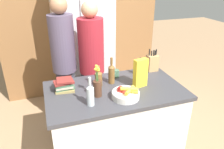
# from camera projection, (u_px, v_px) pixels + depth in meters

# --- Properties ---
(kitchen_island) EXTENTS (1.42, 0.82, 0.88)m
(kitchen_island) POSITION_uv_depth(u_px,v_px,m) (115.00, 123.00, 2.45)
(kitchen_island) COLOR silver
(kitchen_island) RESTS_ON ground_plane
(back_wall_wood) EXTENTS (2.62, 0.12, 2.60)m
(back_wall_wood) POSITION_uv_depth(u_px,v_px,m) (81.00, 18.00, 3.57)
(back_wall_wood) COLOR brown
(back_wall_wood) RESTS_ON ground_plane
(refrigerator) EXTENTS (0.85, 0.62, 2.02)m
(refrigerator) POSITION_uv_depth(u_px,v_px,m) (83.00, 42.00, 3.36)
(refrigerator) COLOR #B7B7BC
(refrigerator) RESTS_ON ground_plane
(fruit_bowl) EXTENTS (0.27, 0.27, 0.12)m
(fruit_bowl) POSITION_uv_depth(u_px,v_px,m) (126.00, 93.00, 2.09)
(fruit_bowl) COLOR silver
(fruit_bowl) RESTS_ON kitchen_island
(knife_block) EXTENTS (0.13, 0.11, 0.27)m
(knife_block) POSITION_uv_depth(u_px,v_px,m) (152.00, 63.00, 2.66)
(knife_block) COLOR tan
(knife_block) RESTS_ON kitchen_island
(flower_vase) EXTENTS (0.08, 0.08, 0.33)m
(flower_vase) POSITION_uv_depth(u_px,v_px,m) (97.00, 86.00, 2.09)
(flower_vase) COLOR #4C2D1E
(flower_vase) RESTS_ON kitchen_island
(cereal_box) EXTENTS (0.16, 0.09, 0.31)m
(cereal_box) POSITION_uv_depth(u_px,v_px,m) (140.00, 73.00, 2.26)
(cereal_box) COLOR yellow
(cereal_box) RESTS_ON kitchen_island
(coffee_mug) EXTENTS (0.08, 0.10, 0.08)m
(coffee_mug) POSITION_uv_depth(u_px,v_px,m) (116.00, 73.00, 2.51)
(coffee_mug) COLOR #42664C
(coffee_mug) RESTS_ON kitchen_island
(book_stack) EXTENTS (0.21, 0.17, 0.13)m
(book_stack) POSITION_uv_depth(u_px,v_px,m) (64.00, 85.00, 2.21)
(book_stack) COLOR #99844C
(book_stack) RESTS_ON kitchen_island
(bottle_oil) EXTENTS (0.08, 0.08, 0.23)m
(bottle_oil) POSITION_uv_depth(u_px,v_px,m) (99.00, 78.00, 2.30)
(bottle_oil) COLOR brown
(bottle_oil) RESTS_ON kitchen_island
(bottle_vinegar) EXTENTS (0.07, 0.07, 0.21)m
(bottle_vinegar) POSITION_uv_depth(u_px,v_px,m) (140.00, 68.00, 2.54)
(bottle_vinegar) COLOR black
(bottle_vinegar) RESTS_ON kitchen_island
(bottle_wine) EXTENTS (0.07, 0.07, 0.28)m
(bottle_wine) POSITION_uv_depth(u_px,v_px,m) (90.00, 94.00, 1.95)
(bottle_wine) COLOR #B2BCC1
(bottle_wine) RESTS_ON kitchen_island
(bottle_water) EXTENTS (0.07, 0.07, 0.30)m
(bottle_water) POSITION_uv_depth(u_px,v_px,m) (112.00, 73.00, 2.34)
(bottle_water) COLOR brown
(bottle_water) RESTS_ON kitchen_island
(person_at_sink) EXTENTS (0.30, 0.30, 1.75)m
(person_at_sink) POSITION_uv_depth(u_px,v_px,m) (64.00, 59.00, 2.73)
(person_at_sink) COLOR #383842
(person_at_sink) RESTS_ON ground_plane
(person_in_blue) EXTENTS (0.32, 0.32, 1.70)m
(person_in_blue) POSITION_uv_depth(u_px,v_px,m) (92.00, 61.00, 2.77)
(person_in_blue) COLOR #383842
(person_in_blue) RESTS_ON ground_plane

